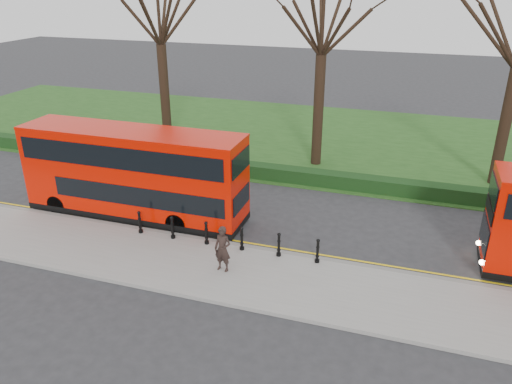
% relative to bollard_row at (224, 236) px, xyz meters
% --- Properties ---
extents(ground, '(120.00, 120.00, 0.00)m').
position_rel_bollard_row_xyz_m(ground, '(-0.45, 1.35, -0.65)').
color(ground, '#28282B').
rests_on(ground, ground).
extents(pavement, '(60.00, 4.00, 0.15)m').
position_rel_bollard_row_xyz_m(pavement, '(-0.45, -1.65, -0.57)').
color(pavement, gray).
rests_on(pavement, ground).
extents(kerb, '(60.00, 0.25, 0.16)m').
position_rel_bollard_row_xyz_m(kerb, '(-0.45, 0.35, -0.57)').
color(kerb, slate).
rests_on(kerb, ground).
extents(grass_verge, '(60.00, 18.00, 0.06)m').
position_rel_bollard_row_xyz_m(grass_verge, '(-0.45, 16.35, -0.62)').
color(grass_verge, '#1F4717').
rests_on(grass_verge, ground).
extents(hedge, '(60.00, 0.90, 0.80)m').
position_rel_bollard_row_xyz_m(hedge, '(-0.45, 8.15, -0.25)').
color(hedge, black).
rests_on(hedge, ground).
extents(yellow_line_outer, '(60.00, 0.10, 0.01)m').
position_rel_bollard_row_xyz_m(yellow_line_outer, '(-0.45, 0.65, -0.64)').
color(yellow_line_outer, yellow).
rests_on(yellow_line_outer, ground).
extents(yellow_line_inner, '(60.00, 0.10, 0.01)m').
position_rel_bollard_row_xyz_m(yellow_line_inner, '(-0.45, 0.85, -0.64)').
color(yellow_line_inner, yellow).
rests_on(yellow_line_inner, ground).
extents(tree_left, '(7.80, 7.80, 12.18)m').
position_rel_bollard_row_xyz_m(tree_left, '(-8.45, 11.35, 8.21)').
color(tree_left, black).
rests_on(tree_left, ground).
extents(tree_mid, '(7.60, 7.60, 11.87)m').
position_rel_bollard_row_xyz_m(tree_mid, '(1.55, 11.35, 7.98)').
color(tree_mid, black).
rests_on(tree_mid, ground).
extents(bollard_row, '(8.10, 0.15, 1.00)m').
position_rel_bollard_row_xyz_m(bollard_row, '(0.00, 0.00, 0.00)').
color(bollard_row, black).
rests_on(bollard_row, pavement).
extents(bus_lead, '(10.66, 2.45, 4.24)m').
position_rel_bollard_row_xyz_m(bus_lead, '(-5.18, 1.77, 1.49)').
color(bus_lead, red).
rests_on(bus_lead, ground).
extents(pedestrian, '(0.72, 0.52, 1.85)m').
position_rel_bollard_row_xyz_m(pedestrian, '(0.63, -1.69, 0.43)').
color(pedestrian, black).
rests_on(pedestrian, pavement).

